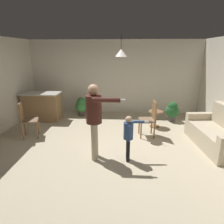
# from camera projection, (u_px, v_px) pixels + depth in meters

# --- Properties ---
(ground) EXTENTS (7.68, 7.68, 0.00)m
(ground) POSITION_uv_depth(u_px,v_px,m) (109.00, 150.00, 4.81)
(ground) COLOR beige
(wall_back) EXTENTS (6.40, 0.10, 2.70)m
(wall_back) POSITION_uv_depth(u_px,v_px,m) (115.00, 77.00, 7.47)
(wall_back) COLOR silver
(wall_back) RESTS_ON ground
(couch_floral) EXTENTS (1.02, 1.87, 1.00)m
(couch_floral) POSITION_uv_depth(u_px,v_px,m) (218.00, 134.00, 4.89)
(couch_floral) COLOR beige
(couch_floral) RESTS_ON ground
(kitchen_counter) EXTENTS (1.26, 0.66, 0.95)m
(kitchen_counter) POSITION_uv_depth(u_px,v_px,m) (42.00, 106.00, 6.81)
(kitchen_counter) COLOR #99754C
(kitchen_counter) RESTS_ON ground
(side_table_by_couch) EXTENTS (0.44, 0.44, 0.52)m
(side_table_by_couch) POSITION_uv_depth(u_px,v_px,m) (155.00, 117.00, 6.19)
(side_table_by_couch) COLOR olive
(side_table_by_couch) RESTS_ON ground
(person_adult) EXTENTS (0.82, 0.48, 1.66)m
(person_adult) POSITION_uv_depth(u_px,v_px,m) (95.00, 114.00, 4.16)
(person_adult) COLOR tan
(person_adult) RESTS_ON ground
(person_child) EXTENTS (0.53, 0.32, 1.02)m
(person_child) POSITION_uv_depth(u_px,v_px,m) (129.00, 133.00, 4.17)
(person_child) COLOR black
(person_child) RESTS_ON ground
(dining_chair_by_counter) EXTENTS (0.45, 0.45, 1.00)m
(dining_chair_by_counter) POSITION_uv_depth(u_px,v_px,m) (150.00, 118.00, 5.45)
(dining_chair_by_counter) COLOR olive
(dining_chair_by_counter) RESTS_ON ground
(dining_chair_near_wall) EXTENTS (0.53, 0.53, 1.00)m
(dining_chair_near_wall) POSITION_uv_depth(u_px,v_px,m) (26.00, 119.00, 5.37)
(dining_chair_near_wall) COLOR olive
(dining_chair_near_wall) RESTS_ON ground
(potted_plant_corner) EXTENTS (0.45, 0.45, 0.68)m
(potted_plant_corner) POSITION_uv_depth(u_px,v_px,m) (82.00, 106.00, 7.28)
(potted_plant_corner) COLOR #4C4742
(potted_plant_corner) RESTS_ON ground
(potted_plant_by_wall) EXTENTS (0.44, 0.44, 0.67)m
(potted_plant_by_wall) POSITION_uv_depth(u_px,v_px,m) (172.00, 111.00, 6.69)
(potted_plant_by_wall) COLOR #4C4742
(potted_plant_by_wall) RESTS_ON ground
(spare_remote_on_table) EXTENTS (0.13, 0.09, 0.04)m
(spare_remote_on_table) POSITION_uv_depth(u_px,v_px,m) (155.00, 110.00, 6.14)
(spare_remote_on_table) COLOR white
(spare_remote_on_table) RESTS_ON side_table_by_couch
(ceiling_light_pendant) EXTENTS (0.32, 0.32, 0.55)m
(ceiling_light_pendant) POSITION_uv_depth(u_px,v_px,m) (121.00, 53.00, 5.25)
(ceiling_light_pendant) COLOR silver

